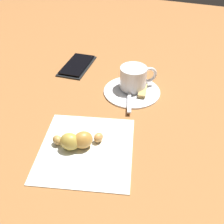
{
  "coord_description": "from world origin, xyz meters",
  "views": [
    {
      "loc": [
        0.43,
        0.18,
        0.37
      ],
      "look_at": [
        0.01,
        0.02,
        0.01
      ],
      "focal_mm": 41.66,
      "sensor_mm": 36.0,
      "label": 1
    }
  ],
  "objects_px": {
    "saucer": "(132,91)",
    "napkin": "(86,148)",
    "espresso_cup": "(134,77)",
    "teaspoon": "(129,90)",
    "sugar_packet": "(143,90)",
    "cell_phone": "(77,65)",
    "croissant": "(78,141)"
  },
  "relations": [
    {
      "from": "saucer",
      "to": "napkin",
      "type": "bearing_deg",
      "value": -6.3
    },
    {
      "from": "saucer",
      "to": "napkin",
      "type": "relative_size",
      "value": 0.75
    },
    {
      "from": "espresso_cup",
      "to": "cell_phone",
      "type": "distance_m",
      "value": 0.2
    },
    {
      "from": "croissant",
      "to": "napkin",
      "type": "bearing_deg",
      "value": 102.05
    },
    {
      "from": "espresso_cup",
      "to": "cell_phone",
      "type": "relative_size",
      "value": 0.61
    },
    {
      "from": "espresso_cup",
      "to": "teaspoon",
      "type": "bearing_deg",
      "value": -8.3
    },
    {
      "from": "espresso_cup",
      "to": "napkin",
      "type": "relative_size",
      "value": 0.46
    },
    {
      "from": "sugar_packet",
      "to": "cell_phone",
      "type": "xyz_separation_m",
      "value": [
        -0.06,
        -0.21,
        -0.01
      ]
    },
    {
      "from": "teaspoon",
      "to": "napkin",
      "type": "relative_size",
      "value": 0.67
    },
    {
      "from": "napkin",
      "to": "saucer",
      "type": "bearing_deg",
      "value": 173.7
    },
    {
      "from": "cell_phone",
      "to": "espresso_cup",
      "type": "bearing_deg",
      "value": 73.69
    },
    {
      "from": "espresso_cup",
      "to": "sugar_packet",
      "type": "bearing_deg",
      "value": 70.35
    },
    {
      "from": "napkin",
      "to": "cell_phone",
      "type": "xyz_separation_m",
      "value": [
        -0.28,
        -0.16,
        0.0
      ]
    },
    {
      "from": "espresso_cup",
      "to": "teaspoon",
      "type": "relative_size",
      "value": 0.68
    },
    {
      "from": "croissant",
      "to": "cell_phone",
      "type": "relative_size",
      "value": 0.67
    },
    {
      "from": "espresso_cup",
      "to": "napkin",
      "type": "distance_m",
      "value": 0.23
    },
    {
      "from": "espresso_cup",
      "to": "croissant",
      "type": "distance_m",
      "value": 0.24
    },
    {
      "from": "teaspoon",
      "to": "napkin",
      "type": "distance_m",
      "value": 0.21
    },
    {
      "from": "saucer",
      "to": "croissant",
      "type": "xyz_separation_m",
      "value": [
        0.22,
        -0.04,
        0.02
      ]
    },
    {
      "from": "napkin",
      "to": "cell_phone",
      "type": "bearing_deg",
      "value": -150.07
    },
    {
      "from": "teaspoon",
      "to": "croissant",
      "type": "xyz_separation_m",
      "value": [
        0.21,
        -0.04,
        0.01
      ]
    },
    {
      "from": "croissant",
      "to": "sugar_packet",
      "type": "bearing_deg",
      "value": 163.54
    },
    {
      "from": "saucer",
      "to": "napkin",
      "type": "xyz_separation_m",
      "value": [
        0.22,
        -0.02,
        -0.0
      ]
    },
    {
      "from": "teaspoon",
      "to": "sugar_packet",
      "type": "bearing_deg",
      "value": 114.58
    },
    {
      "from": "saucer",
      "to": "sugar_packet",
      "type": "bearing_deg",
      "value": 96.33
    },
    {
      "from": "napkin",
      "to": "croissant",
      "type": "xyz_separation_m",
      "value": [
        0.0,
        -0.02,
        0.02
      ]
    },
    {
      "from": "saucer",
      "to": "napkin",
      "type": "height_order",
      "value": "saucer"
    },
    {
      "from": "sugar_packet",
      "to": "napkin",
      "type": "relative_size",
      "value": 0.31
    },
    {
      "from": "saucer",
      "to": "cell_phone",
      "type": "height_order",
      "value": "same"
    },
    {
      "from": "saucer",
      "to": "espresso_cup",
      "type": "distance_m",
      "value": 0.03
    },
    {
      "from": "saucer",
      "to": "teaspoon",
      "type": "relative_size",
      "value": 1.12
    },
    {
      "from": "croissant",
      "to": "cell_phone",
      "type": "distance_m",
      "value": 0.32
    }
  ]
}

